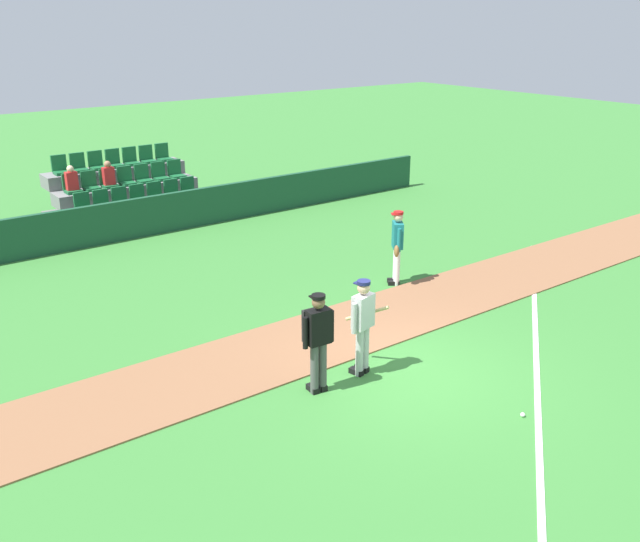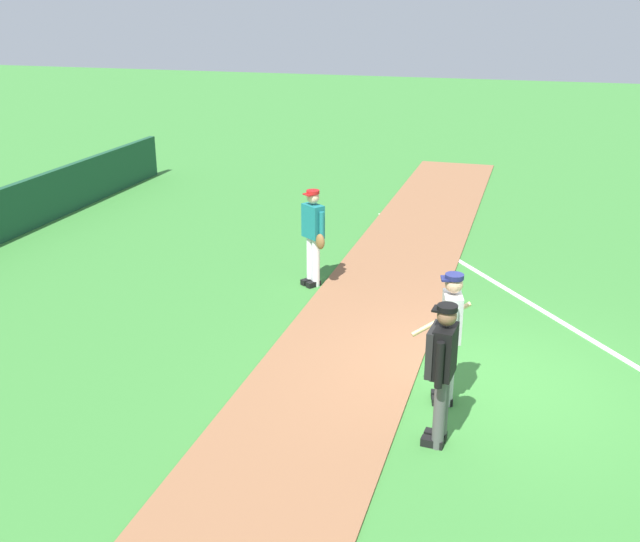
# 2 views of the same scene
# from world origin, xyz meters

# --- Properties ---
(ground_plane) EXTENTS (80.00, 80.00, 0.00)m
(ground_plane) POSITION_xyz_m (0.00, 0.00, 0.00)
(ground_plane) COLOR #387A33
(infield_dirt_path) EXTENTS (28.00, 2.21, 0.03)m
(infield_dirt_path) POSITION_xyz_m (0.00, 2.05, 0.01)
(infield_dirt_path) COLOR brown
(infield_dirt_path) RESTS_ON ground
(foul_line_chalk) EXTENTS (9.56, 7.41, 0.01)m
(foul_line_chalk) POSITION_xyz_m (3.00, -0.50, 0.01)
(foul_line_chalk) COLOR white
(foul_line_chalk) RESTS_ON ground
(dugout_fence) EXTENTS (20.00, 0.16, 1.12)m
(dugout_fence) POSITION_xyz_m (0.00, 10.44, 0.56)
(dugout_fence) COLOR #19472D
(dugout_fence) RESTS_ON ground
(stadium_bleachers) EXTENTS (4.45, 2.95, 2.05)m
(stadium_bleachers) POSITION_xyz_m (-0.01, 12.32, 0.61)
(stadium_bleachers) COLOR slate
(stadium_bleachers) RESTS_ON ground
(batter_grey_jersey) EXTENTS (0.73, 0.72, 1.76)m
(batter_grey_jersey) POSITION_xyz_m (-0.63, 0.48, 0.97)
(batter_grey_jersey) COLOR #B2B2B2
(batter_grey_jersey) RESTS_ON ground
(umpire_home_plate) EXTENTS (0.59, 0.33, 1.76)m
(umpire_home_plate) POSITION_xyz_m (-1.62, 0.45, 1.00)
(umpire_home_plate) COLOR #4C4C4C
(umpire_home_plate) RESTS_ON ground
(runner_teal_jersey) EXTENTS (0.51, 0.56, 1.76)m
(runner_teal_jersey) POSITION_xyz_m (2.82, 3.33, 0.96)
(runner_teal_jersey) COLOR white
(runner_teal_jersey) RESTS_ON ground
(baseball) EXTENTS (0.07, 0.07, 0.07)m
(baseball) POSITION_xyz_m (0.48, -2.14, 0.04)
(baseball) COLOR white
(baseball) RESTS_ON ground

